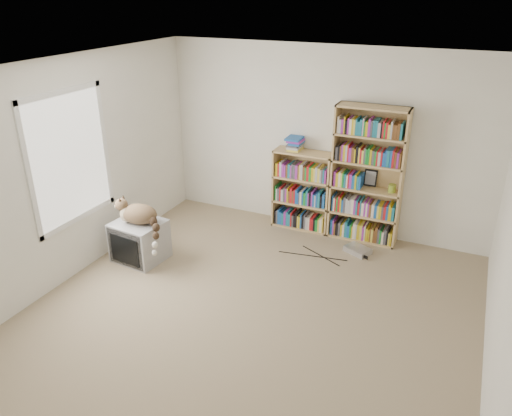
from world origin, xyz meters
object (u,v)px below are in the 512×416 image
at_px(crt_tv, 140,241).
at_px(bookcase_short, 303,193).
at_px(cat, 141,218).
at_px(bookcase_tall, 367,179).
at_px(dvd_player, 358,250).

bearing_deg(crt_tv, bookcase_short, 53.68).
distance_m(crt_tv, bookcase_short, 2.31).
xyz_separation_m(cat, bookcase_tall, (2.32, 1.75, 0.27)).
height_order(bookcase_tall, dvd_player, bookcase_tall).
bearing_deg(dvd_player, bookcase_short, 179.12).
distance_m(bookcase_tall, dvd_player, 0.93).
xyz_separation_m(bookcase_tall, dvd_player, (0.05, -0.43, -0.83)).
bearing_deg(crt_tv, bookcase_tall, 40.94).
bearing_deg(crt_tv, dvd_player, 32.99).
bearing_deg(bookcase_tall, crt_tv, -144.55).
bearing_deg(dvd_player, crt_tv, -128.28).
xyz_separation_m(cat, bookcase_short, (1.44, 1.75, -0.08)).
height_order(bookcase_short, dvd_player, bookcase_short).
bearing_deg(bookcase_tall, dvd_player, -83.21).
relative_size(cat, bookcase_short, 0.64).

